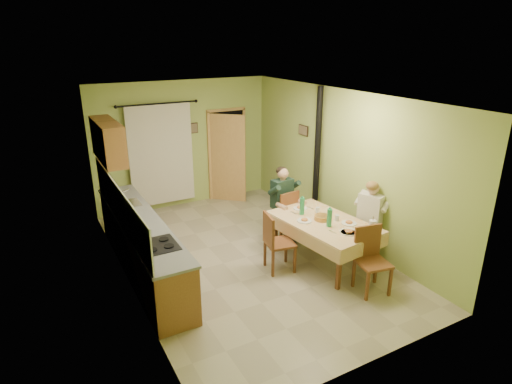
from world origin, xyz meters
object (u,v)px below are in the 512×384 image
dining_table (323,241)px  man_far (283,195)px  chair_right (369,241)px  stove_flue (316,177)px  chair_left (279,253)px  chair_far (283,224)px  chair_near (371,274)px  man_right (371,210)px

dining_table → man_far: (-0.12, 1.10, 0.50)m
chair_right → man_far: 1.74m
man_far → stove_flue: 0.98m
man_far → chair_left: bearing=-131.8°
chair_left → man_far: man_far is taller
chair_far → man_far: 0.59m
dining_table → man_far: bearing=89.3°
chair_far → chair_near: (0.21, -2.18, 0.00)m
chair_right → stove_flue: bearing=-19.9°
chair_far → man_right: (0.92, -1.34, 0.59)m
stove_flue → chair_near: bearing=-106.6°
chair_near → chair_left: chair_near is taller
chair_left → man_right: size_ratio=0.72×
dining_table → chair_near: (0.09, -1.09, -0.09)m
stove_flue → dining_table: bearing=-121.2°
chair_right → dining_table: bearing=53.2°
chair_right → man_right: bearing=90.0°
chair_left → man_right: man_right is taller
man_far → chair_far: bearing=-90.0°
chair_right → man_far: (-0.94, 1.35, 0.59)m
chair_near → chair_right: chair_near is taller
chair_right → chair_far: bearing=15.1°
man_right → stove_flue: stove_flue is taller
chair_near → stove_flue: stove_flue is taller
chair_near → man_right: size_ratio=0.73×
chair_right → man_right: (-0.01, -0.00, 0.59)m
dining_table → chair_right: (0.82, -0.25, -0.09)m
chair_right → man_far: size_ratio=0.71×
chair_left → chair_right: bearing=87.2°
dining_table → man_right: 0.98m
chair_near → chair_left: bearing=-43.0°
dining_table → chair_far: chair_far is taller
dining_table → chair_left: bearing=164.0°
dining_table → chair_right: chair_right is taller
dining_table → chair_far: bearing=89.3°
chair_near → dining_table: bearing=-74.4°
stove_flue → man_right: bearing=-90.5°
chair_left → man_right: (1.60, -0.38, 0.59)m
chair_near → chair_left: (-0.89, 1.22, -0.00)m
dining_table → man_right: bearing=-24.3°
man_far → man_right: size_ratio=1.00×
chair_left → stove_flue: stove_flue is taller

